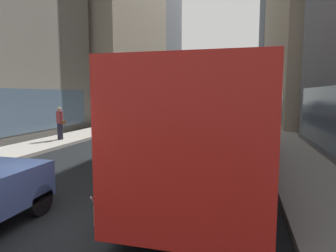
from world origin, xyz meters
The scene contains 13 objects.
ground_plane centered at (0.00, 35.00, 0.00)m, with size 120.00×120.00×0.00m, color black.
sidewalk_left centered at (-5.70, 35.00, 0.07)m, with size 2.40×110.00×0.15m, color #ADA89E.
sidewalk_right centered at (5.70, 35.00, 0.07)m, with size 2.40×110.00×0.15m, color gray.
building_left_far centered at (-11.90, 40.41, 14.49)m, with size 8.87×15.07×29.00m.
building_right_far centered at (11.90, 47.41, 10.56)m, with size 11.43×16.17×21.13m.
transit_bus centered at (2.80, 5.22, 1.78)m, with size 2.78×11.53×3.05m.
car_silver_sedan centered at (1.20, 14.05, 0.82)m, with size 1.75×4.49×1.62m.
car_red_coupe centered at (1.20, 21.37, 0.82)m, with size 1.83×4.23×1.62m.
car_black_suv centered at (-1.20, 42.98, 0.82)m, with size 1.89×4.36×1.62m.
car_white_van centered at (1.20, 26.35, 0.82)m, with size 1.93×4.37×1.62m.
car_yellow_taxi centered at (2.80, 47.55, 0.82)m, with size 1.86×4.58×1.62m.
dalmatian_dog centered at (1.04, 0.76, 0.51)m, with size 0.22×0.96×0.72m.
pedestrian_with_handbag centered at (-5.60, 8.75, 1.01)m, with size 0.45×0.34×1.69m.
Camera 1 is at (3.63, -4.21, 2.48)m, focal length 30.70 mm.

